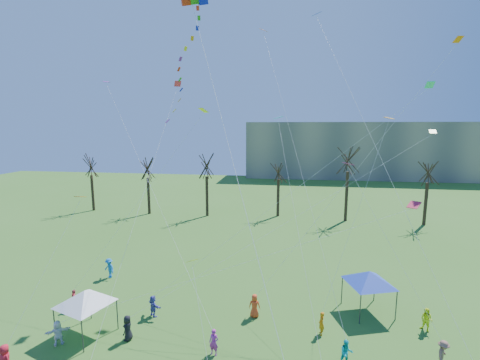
# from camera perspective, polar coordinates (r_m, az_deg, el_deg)

# --- Properties ---
(distant_building) EXTENTS (60.00, 14.00, 15.00)m
(distant_building) POSITION_cam_1_polar(r_m,az_deg,el_deg) (97.48, 19.41, 4.87)
(distant_building) COLOR gray
(distant_building) RESTS_ON ground
(bare_tree_row) EXTENTS (67.12, 7.05, 11.58)m
(bare_tree_row) POSITION_cam_1_polar(r_m,az_deg,el_deg) (50.67, 8.77, 1.33)
(bare_tree_row) COLOR black
(bare_tree_row) RESTS_ON ground
(big_box_kite) EXTENTS (4.71, 6.73, 24.02)m
(big_box_kite) POSITION_cam_1_polar(r_m,az_deg,el_deg) (22.33, -8.81, 18.54)
(big_box_kite) COLOR red
(big_box_kite) RESTS_ON ground
(canopy_tent_white) EXTENTS (4.00, 4.00, 3.18)m
(canopy_tent_white) POSITION_cam_1_polar(r_m,az_deg,el_deg) (25.84, -24.95, -17.69)
(canopy_tent_white) COLOR #3F3F44
(canopy_tent_white) RESTS_ON ground
(canopy_tent_blue) EXTENTS (4.14, 4.14, 3.26)m
(canopy_tent_blue) POSITION_cam_1_polar(r_m,az_deg,el_deg) (27.90, 21.18, -15.24)
(canopy_tent_blue) COLOR #3F3F44
(canopy_tent_blue) RESTS_ON ground
(festival_crowd) EXTENTS (27.15, 14.55, 1.86)m
(festival_crowd) POSITION_cam_1_polar(r_m,az_deg,el_deg) (23.85, -5.34, -24.35)
(festival_crowd) COLOR red
(festival_crowd) RESTS_ON ground
(small_kites_aloft) EXTENTS (30.79, 19.22, 32.37)m
(small_kites_aloft) POSITION_cam_1_polar(r_m,az_deg,el_deg) (25.48, 6.54, 8.73)
(small_kites_aloft) COLOR orange
(small_kites_aloft) RESTS_ON ground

